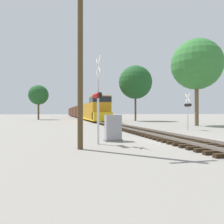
% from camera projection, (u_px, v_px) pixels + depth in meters
% --- Properties ---
extents(ground_plane, '(400.00, 400.00, 0.00)m').
position_uv_depth(ground_plane, '(174.00, 140.00, 13.34)').
color(ground_plane, gray).
extents(rail_track_bed, '(2.60, 160.00, 0.31)m').
position_uv_depth(rail_track_bed, '(174.00, 138.00, 13.34)').
color(rail_track_bed, black).
rests_on(rail_track_bed, ground).
extents(freight_train, '(3.12, 82.09, 4.45)m').
position_uv_depth(freight_train, '(79.00, 112.00, 73.07)').
color(freight_train, '#B77A14').
rests_on(freight_train, ground).
extents(crossing_signal_near, '(0.36, 1.01, 4.67)m').
position_uv_depth(crossing_signal_near, '(98.00, 96.00, 11.63)').
color(crossing_signal_near, silver).
rests_on(crossing_signal_near, ground).
extents(crossing_signal_far, '(0.39, 1.01, 3.58)m').
position_uv_depth(crossing_signal_far, '(188.00, 107.00, 21.29)').
color(crossing_signal_far, silver).
rests_on(crossing_signal_far, ground).
extents(relay_cabinet, '(1.02, 0.64, 1.56)m').
position_uv_depth(relay_cabinet, '(113.00, 128.00, 12.97)').
color(relay_cabinet, slate).
rests_on(relay_cabinet, ground).
extents(utility_pole, '(1.80, 0.25, 8.98)m').
position_uv_depth(utility_pole, '(80.00, 48.00, 10.06)').
color(utility_pole, '#4C3A23').
rests_on(utility_pole, ground).
extents(tree_far_right, '(6.46, 6.46, 11.10)m').
position_uv_depth(tree_far_right, '(197.00, 64.00, 27.90)').
color(tree_far_right, brown).
rests_on(tree_far_right, ground).
extents(tree_mid_background, '(6.65, 6.65, 11.07)m').
position_uv_depth(tree_mid_background, '(135.00, 82.00, 43.56)').
color(tree_mid_background, brown).
rests_on(tree_mid_background, ground).
extents(tree_deep_background, '(4.70, 4.70, 8.26)m').
position_uv_depth(tree_deep_background, '(38.00, 95.00, 52.04)').
color(tree_deep_background, brown).
rests_on(tree_deep_background, ground).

